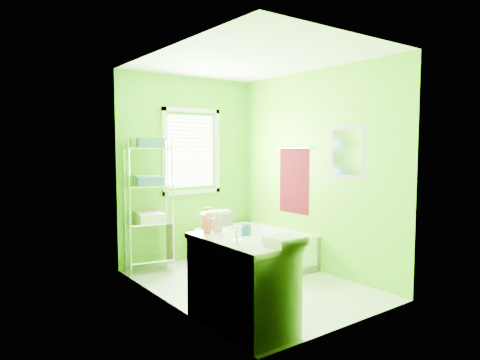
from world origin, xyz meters
TOP-DOWN VIEW (x-y plane):
  - ground at (0.00, 0.00)m, footprint 2.90×2.90m
  - room_envelope at (0.00, 0.00)m, footprint 2.14×2.94m
  - window at (0.05, 1.42)m, footprint 0.92×0.05m
  - door at (-1.04, -1.00)m, footprint 0.09×0.80m
  - right_wall_decor at (1.04, -0.02)m, footprint 0.04×1.48m
  - bathtub at (0.70, 0.58)m, footprint 0.70×1.50m
  - toilet at (0.13, 1.11)m, footprint 0.56×0.82m
  - vanity at (-0.79, -0.89)m, footprint 0.57×1.09m
  - wire_shelf_unit at (-0.70, 1.20)m, footprint 0.63×0.51m

SIDE VIEW (x-z plane):
  - ground at x=0.00m, z-range 0.00..0.00m
  - bathtub at x=0.70m, z-range -0.09..0.40m
  - toilet at x=0.13m, z-range 0.00..0.77m
  - vanity at x=-0.79m, z-range -0.09..0.95m
  - door at x=-1.04m, z-range 0.00..2.00m
  - wire_shelf_unit at x=-0.70m, z-range 0.19..1.92m
  - right_wall_decor at x=1.04m, z-range 0.74..1.91m
  - room_envelope at x=0.00m, z-range 0.24..2.86m
  - window at x=0.05m, z-range 1.00..2.22m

